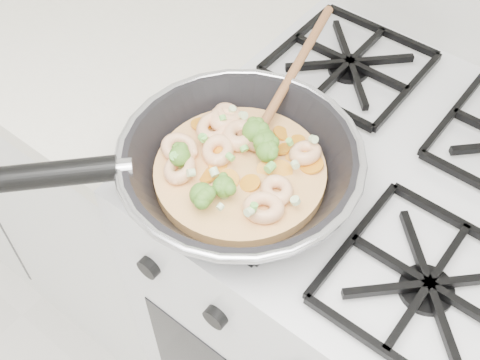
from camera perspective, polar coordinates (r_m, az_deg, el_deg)
The scene contains 3 objects.
stove at distance 1.27m, azimuth 9.70°, elevation -11.45°, with size 0.60×0.60×0.92m.
counter_left at distance 1.61m, azimuth -15.12°, elevation 4.58°, with size 1.00×0.60×0.90m.
skillet at distance 0.81m, azimuth -0.39°, elevation 1.50°, with size 0.43×0.58×0.09m.
Camera 1 is at (0.19, 1.12, 1.58)m, focal length 44.53 mm.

